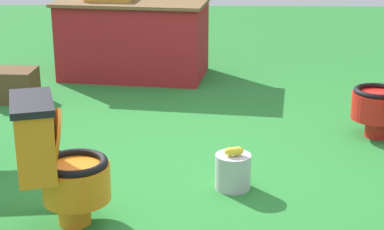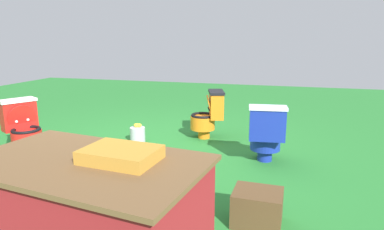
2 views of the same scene
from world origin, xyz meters
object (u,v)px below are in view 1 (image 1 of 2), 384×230
small_crate (13,85)px  lemon_bucket (233,170)px  toilet_orange (57,161)px  vendor_table (134,38)px

small_crate → lemon_bucket: bearing=-43.3°
toilet_orange → small_crate: bearing=-174.8°
vendor_table → small_crate: vendor_table is taller
toilet_orange → lemon_bucket: bearing=100.0°
vendor_table → small_crate: 1.35m
toilet_orange → lemon_bucket: size_ratio=2.63×
vendor_table → small_crate: (-0.98, -0.89, -0.25)m
toilet_orange → lemon_bucket: toilet_orange is taller
small_crate → lemon_bucket: size_ratio=1.43×
vendor_table → small_crate: size_ratio=3.98×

